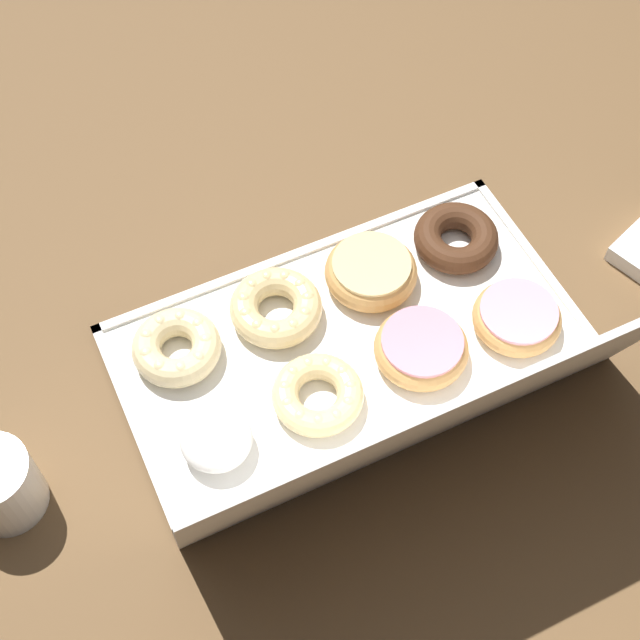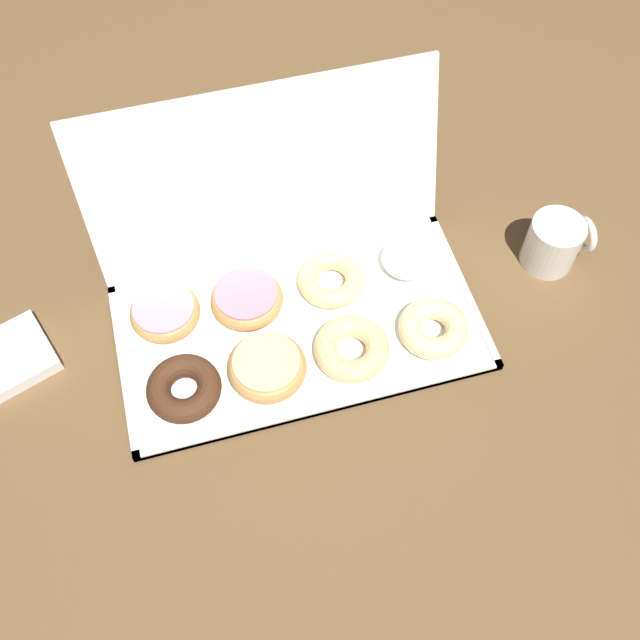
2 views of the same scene
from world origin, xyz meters
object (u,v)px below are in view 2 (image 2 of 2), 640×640
object	(u,v)px
powdered_filled_donut_7	(407,258)
coffee_mug	(555,242)
cruller_donut_3	(434,328)
pink_frosted_donut_4	(165,312)
napkin_stack	(13,357)
chocolate_cake_ring_donut_0	(184,388)
cruller_donut_2	(352,348)
cruller_donut_6	(331,279)
donut_box	(299,328)
glazed_ring_donut_1	(267,367)
pink_frosted_donut_5	(247,299)

from	to	relation	value
powdered_filled_donut_7	coffee_mug	bearing A→B (deg)	-10.31
cruller_donut_3	powdered_filled_donut_7	distance (m)	0.14
pink_frosted_donut_4	napkin_stack	size ratio (longest dim) A/B	0.99
chocolate_cake_ring_donut_0	coffee_mug	distance (m)	0.65
cruller_donut_3	powdered_filled_donut_7	size ratio (longest dim) A/B	1.31
cruller_donut_2	cruller_donut_6	bearing A→B (deg)	87.90
coffee_mug	cruller_donut_3	bearing A→B (deg)	-159.08
powdered_filled_donut_7	coffee_mug	xyz separation A→B (m)	(0.24, -0.04, 0.02)
donut_box	glazed_ring_donut_1	distance (m)	0.10
chocolate_cake_ring_donut_0	coffee_mug	bearing A→B (deg)	8.31
glazed_ring_donut_1	pink_frosted_donut_4	size ratio (longest dim) A/B	1.07
cruller_donut_2	coffee_mug	world-z (taller)	coffee_mug
cruller_donut_2	napkin_stack	size ratio (longest dim) A/B	1.03
powdered_filled_donut_7	cruller_donut_6	bearing A→B (deg)	-178.04
cruller_donut_6	napkin_stack	distance (m)	0.52
glazed_ring_donut_1	cruller_donut_6	distance (m)	0.19
chocolate_cake_ring_donut_0	cruller_donut_6	world-z (taller)	chocolate_cake_ring_donut_0
coffee_mug	chocolate_cake_ring_donut_0	bearing A→B (deg)	-171.69
pink_frosted_donut_4	pink_frosted_donut_5	xyz separation A→B (m)	(0.13, -0.01, 0.00)
cruller_donut_6	cruller_donut_2	bearing A→B (deg)	-92.10
cruller_donut_6	coffee_mug	xyz separation A→B (m)	(0.38, -0.04, 0.02)
pink_frosted_donut_4	cruller_donut_6	xyz separation A→B (m)	(0.27, -0.01, -0.00)
pink_frosted_donut_4	cruller_donut_3	bearing A→B (deg)	-19.45
chocolate_cake_ring_donut_0	cruller_donut_2	world-z (taller)	cruller_donut_2
cruller_donut_3	coffee_mug	xyz separation A→B (m)	(0.25, 0.09, 0.02)
donut_box	chocolate_cake_ring_donut_0	size ratio (longest dim) A/B	5.07
cruller_donut_2	pink_frosted_donut_5	size ratio (longest dim) A/B	1.00
cruller_donut_6	coffee_mug	world-z (taller)	coffee_mug
glazed_ring_donut_1	napkin_stack	size ratio (longest dim) A/B	1.06
donut_box	pink_frosted_donut_5	xyz separation A→B (m)	(-0.07, 0.06, 0.03)
napkin_stack	coffee_mug	bearing A→B (deg)	-2.54
pink_frosted_donut_4	napkin_stack	distance (m)	0.25
cruller_donut_3	napkin_stack	xyz separation A→B (m)	(-0.65, 0.13, -0.02)
pink_frosted_donut_4	pink_frosted_donut_5	distance (m)	0.13
cruller_donut_3	cruller_donut_6	size ratio (longest dim) A/B	1.00
napkin_stack	cruller_donut_3	bearing A→B (deg)	-11.65
chocolate_cake_ring_donut_0	coffee_mug	world-z (taller)	coffee_mug
cruller_donut_6	coffee_mug	distance (m)	0.38
donut_box	powdered_filled_donut_7	size ratio (longest dim) A/B	6.78
pink_frosted_donut_5	napkin_stack	world-z (taller)	pink_frosted_donut_5
pink_frosted_donut_5	napkin_stack	xyz separation A→B (m)	(-0.38, 0.00, -0.02)
donut_box	cruller_donut_3	xyz separation A→B (m)	(0.20, -0.07, 0.02)
chocolate_cake_ring_donut_0	napkin_stack	size ratio (longest dim) A/B	0.99
cruller_donut_6	chocolate_cake_ring_donut_0	bearing A→B (deg)	-153.47
pink_frosted_donut_4	glazed_ring_donut_1	bearing A→B (deg)	-46.31
donut_box	cruller_donut_2	world-z (taller)	cruller_donut_2
cruller_donut_3	pink_frosted_donut_4	distance (m)	0.43
donut_box	coffee_mug	distance (m)	0.45
donut_box	pink_frosted_donut_4	world-z (taller)	pink_frosted_donut_4
pink_frosted_donut_4	cruller_donut_6	distance (m)	0.27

